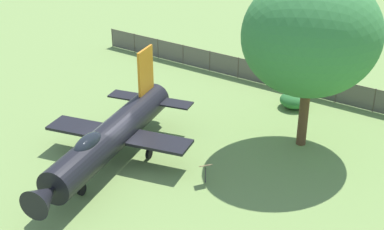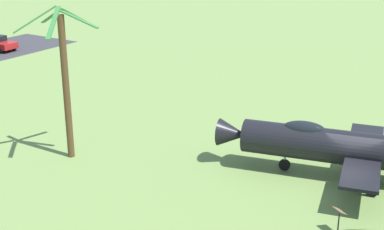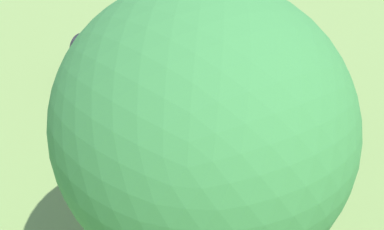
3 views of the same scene
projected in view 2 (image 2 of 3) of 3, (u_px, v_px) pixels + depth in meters
name	position (u px, v px, depth m)	size (l,w,h in m)	color
ground_plane	(349.00, 179.00, 28.35)	(200.00, 200.00, 0.00)	#75934C
display_jet	(345.00, 147.00, 27.88)	(11.36, 10.73, 5.26)	black
palm_tree	(65.00, 80.00, 29.57)	(4.10, 3.43, 8.38)	brown
info_plaque	(339.00, 214.00, 23.32)	(0.40, 0.60, 1.14)	#333333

